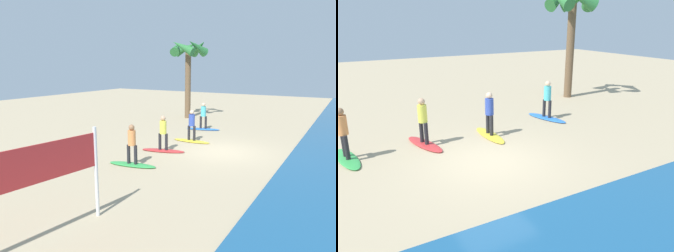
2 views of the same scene
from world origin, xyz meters
The scene contains 10 objects.
ground_plane centered at (0.00, 0.00, 0.00)m, with size 60.00×60.00×0.00m, color tan.
surfboard_blue centered at (-4.35, -2.86, 0.04)m, with size 2.10×0.56×0.09m, color blue.
surfer_blue centered at (-4.35, -2.86, 1.04)m, with size 0.32×0.45×1.64m.
surfboard_yellow centered at (-1.07, -2.07, 0.04)m, with size 2.10×0.56×0.09m, color yellow.
surfer_yellow centered at (-1.07, -2.07, 1.04)m, with size 0.32×0.46×1.64m.
surfboard_red centered at (1.39, -2.37, 0.04)m, with size 2.10×0.56×0.09m, color red.
surfer_red centered at (1.39, -2.37, 1.04)m, with size 0.32×0.45×1.64m.
surfboard_green centered at (3.92, -2.33, 0.04)m, with size 2.10×0.56×0.09m, color green.
surfer_green centered at (3.92, -2.33, 1.04)m, with size 0.32×0.46×1.64m.
palm_tree centered at (-8.06, -5.84, 4.84)m, with size 2.88×3.03×6.05m.
Camera 1 is at (14.18, 5.36, 4.11)m, focal length 34.48 mm.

